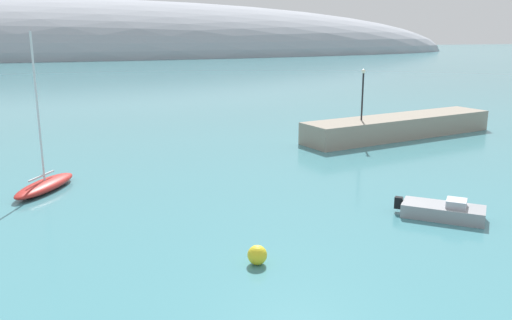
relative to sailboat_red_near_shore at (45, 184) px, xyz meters
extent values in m
cube|color=gray|center=(31.79, 7.87, 0.52)|extent=(21.21, 7.81, 1.99)
ellipsoid|color=#999EA8|center=(-2.94, 189.97, -0.47)|extent=(356.40, 81.07, 43.74)
ellipsoid|color=red|center=(0.00, 0.00, -0.12)|extent=(4.48, 5.78, 0.71)
cylinder|color=silver|center=(0.00, 0.00, 4.89)|extent=(0.13, 0.13, 9.29)
cube|color=silver|center=(-0.14, -0.22, 0.59)|extent=(1.49, 2.26, 0.10)
cube|color=gray|center=(20.80, -12.68, -0.10)|extent=(4.42, 4.32, 0.74)
cube|color=black|center=(19.05, -11.03, 0.08)|extent=(0.57, 0.56, 0.67)
cube|color=#B2B7C1|center=(21.27, -13.13, 0.47)|extent=(1.52, 1.52, 0.40)
sphere|color=yellow|center=(9.17, -14.93, -0.04)|extent=(0.88, 0.88, 0.88)
cylinder|color=black|center=(27.15, 7.14, 3.64)|extent=(0.16, 0.16, 4.26)
sphere|color=#EAEACC|center=(27.15, 7.14, 5.95)|extent=(0.36, 0.36, 0.36)
camera|label=1|loc=(1.89, -35.52, 9.61)|focal=37.50mm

